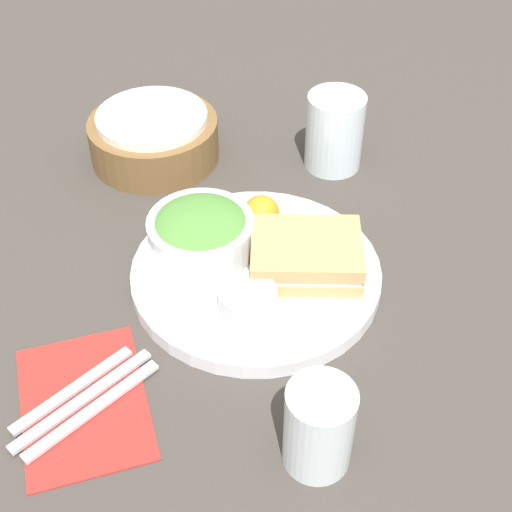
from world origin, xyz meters
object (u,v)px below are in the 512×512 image
at_px(drink_glass, 335,132).
at_px(salad_bowl, 201,231).
at_px(dressing_cup, 248,300).
at_px(water_glass, 319,427).
at_px(plate, 256,274).
at_px(sandwich, 306,255).
at_px(fork, 93,409).
at_px(knife, 83,399).
at_px(spoon, 73,389).
at_px(bread_basket, 154,137).

bearing_deg(drink_glass, salad_bowl, -147.45).
bearing_deg(dressing_cup, water_glass, -86.08).
distance_m(plate, dressing_cup, 0.07).
bearing_deg(sandwich, salad_bowl, 148.06).
xyz_separation_m(plate, fork, (-0.22, -0.14, -0.00)).
distance_m(salad_bowl, dressing_cup, 0.12).
relative_size(plate, dressing_cup, 4.50).
bearing_deg(fork, knife, -90.00).
distance_m(drink_glass, water_glass, 0.50).
xyz_separation_m(salad_bowl, knife, (-0.17, -0.18, -0.04)).
bearing_deg(spoon, dressing_cup, 163.70).
height_order(bread_basket, spoon, bread_basket).
bearing_deg(bread_basket, dressing_cup, -84.08).
relative_size(sandwich, knife, 0.91).
bearing_deg(dressing_cup, plate, 64.98).
distance_m(sandwich, drink_glass, 0.25).
height_order(salad_bowl, fork, salad_bowl).
xyz_separation_m(dressing_cup, drink_glass, (0.21, 0.27, 0.02)).
xyz_separation_m(drink_glass, bread_basket, (-0.25, 0.09, -0.02)).
bearing_deg(plate, bread_basket, 102.59).
bearing_deg(salad_bowl, knife, -134.49).
height_order(sandwich, water_glass, water_glass).
distance_m(sandwich, dressing_cup, 0.10).
height_order(bread_basket, knife, bread_basket).
height_order(plate, drink_glass, drink_glass).
relative_size(salad_bowl, spoon, 0.88).
height_order(salad_bowl, dressing_cup, salad_bowl).
bearing_deg(spoon, water_glass, 117.91).
distance_m(sandwich, fork, 0.30).
distance_m(plate, bread_basket, 0.31).
xyz_separation_m(dressing_cup, knife, (-0.20, -0.06, -0.03)).
distance_m(bread_basket, water_glass, 0.55).
xyz_separation_m(salad_bowl, spoon, (-0.18, -0.16, -0.04)).
bearing_deg(drink_glass, water_glass, -113.37).
distance_m(dressing_cup, water_glass, 0.19).
bearing_deg(drink_glass, sandwich, -119.24).
xyz_separation_m(plate, dressing_cup, (-0.03, -0.06, 0.03)).
xyz_separation_m(plate, knife, (-0.23, -0.12, -0.00)).
height_order(salad_bowl, drink_glass, drink_glass).
relative_size(plate, salad_bowl, 2.32).
distance_m(salad_bowl, knife, 0.25).
xyz_separation_m(sandwich, fork, (-0.28, -0.12, -0.04)).
xyz_separation_m(sandwich, drink_glass, (0.12, 0.22, 0.01)).
height_order(dressing_cup, water_glass, water_glass).
relative_size(sandwich, spoon, 1.06).
distance_m(dressing_cup, spoon, 0.21).
bearing_deg(water_glass, plate, 86.35).
xyz_separation_m(dressing_cup, water_glass, (0.01, -0.19, 0.01)).
relative_size(dressing_cup, spoon, 0.46).
height_order(drink_glass, knife, drink_glass).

